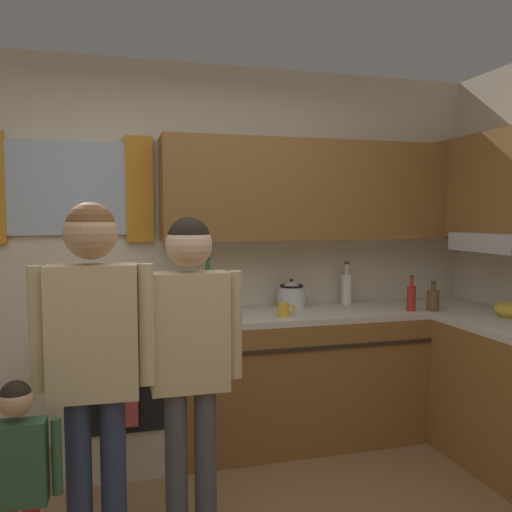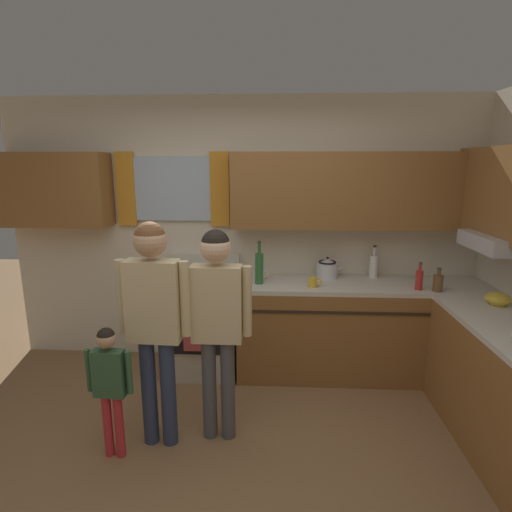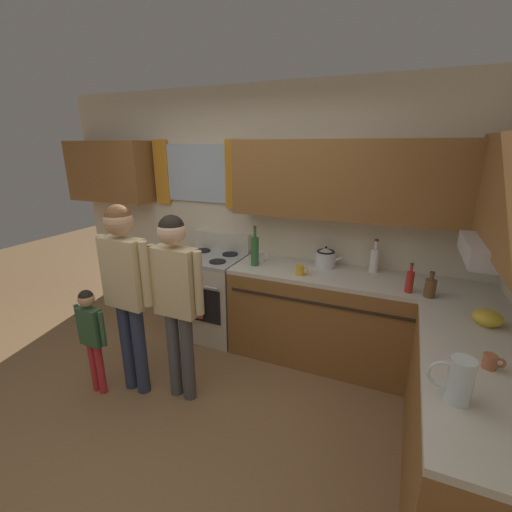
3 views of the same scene
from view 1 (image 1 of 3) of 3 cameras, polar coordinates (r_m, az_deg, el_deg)
name	(u,v)px [view 1 (image 1 of 3)]	position (r m, az deg, el deg)	size (l,w,h in m)	color
back_wall_unit	(180,228)	(3.64, -8.30, 3.06)	(4.60, 0.42, 2.60)	beige
kitchen_counter_run	(418,388)	(3.61, 17.23, -13.60)	(2.28, 2.21, 0.90)	brown
stove_oven	(119,388)	(3.51, -14.68, -13.73)	(0.69, 0.67, 1.10)	beige
bottle_squat_brown	(433,300)	(3.81, 18.73, -4.52)	(0.08, 0.08, 0.21)	brown
bottle_sauce_red	(411,297)	(3.75, 16.57, -4.35)	(0.06, 0.06, 0.25)	red
bottle_wine_green	(208,295)	(3.35, -5.26, -4.22)	(0.08, 0.08, 0.39)	#2D6633
bottle_milk_white	(346,288)	(3.94, 9.84, -3.44)	(0.08, 0.08, 0.31)	white
mug_mustard_yellow	(284,310)	(3.41, 3.09, -5.87)	(0.12, 0.08, 0.09)	gold
mug_ceramic_white	(205,307)	(3.51, -5.63, -5.55)	(0.13, 0.08, 0.09)	white
stovetop_kettle	(292,294)	(3.74, 3.90, -4.18)	(0.27, 0.20, 0.21)	silver
mixing_bowl	(509,310)	(3.75, 25.84, -5.33)	(0.18, 0.18, 0.10)	gold
adult_holding_child	(93,346)	(2.30, -17.31, -9.37)	(0.50, 0.22, 1.61)	#2D3856
adult_in_plaid	(190,344)	(2.41, -7.22, -9.51)	(0.48, 0.21, 1.55)	#4C4C51
small_child	(18,471)	(2.32, -24.50, -20.59)	(0.32, 0.13, 0.94)	red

